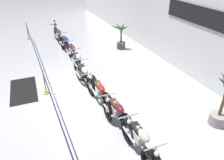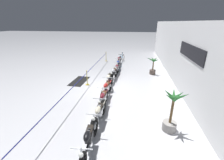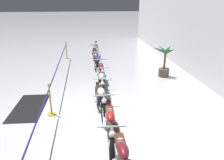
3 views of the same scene
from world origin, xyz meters
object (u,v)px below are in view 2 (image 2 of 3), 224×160
(motorcycle_maroon_0, at_px, (119,61))
(motorcycle_cream_4, at_px, (109,80))
(potted_palm_left_of_row, at_px, (171,114))
(motorcycle_maroon_2, at_px, (117,69))
(stanchion_far_left, at_px, (92,68))
(motorcycle_silver_3, at_px, (114,74))
(motorcycle_red_5, at_px, (106,89))
(potted_palm_right_of_row, at_px, (153,66))
(motorcycle_maroon_6, at_px, (103,100))
(floor_banner, at_px, (79,81))
(motorcycle_cream_7, at_px, (99,114))
(motorcycle_black_8, at_px, (89,140))
(bicycle, at_px, (122,58))
(motorcycle_blue_1, at_px, (118,65))
(stanchion_mid_left, at_px, (87,80))

(motorcycle_maroon_0, distance_m, motorcycle_cream_4, 5.24)
(motorcycle_cream_4, xyz_separation_m, potted_palm_left_of_row, (4.00, 3.21, 0.29))
(motorcycle_maroon_2, relative_size, stanchion_far_left, 0.15)
(motorcycle_cream_4, relative_size, stanchion_far_left, 0.16)
(motorcycle_silver_3, xyz_separation_m, motorcycle_cream_4, (1.33, -0.14, -0.01))
(motorcycle_red_5, relative_size, potted_palm_right_of_row, 1.62)
(motorcycle_maroon_6, relative_size, floor_banner, 1.11)
(motorcycle_cream_7, bearing_deg, motorcycle_black_8, -0.02)
(motorcycle_black_8, distance_m, potted_palm_left_of_row, 3.31)
(motorcycle_cream_4, relative_size, motorcycle_black_8, 0.93)
(motorcycle_maroon_6, relative_size, bicycle, 1.36)
(potted_palm_right_of_row, relative_size, floor_banner, 0.73)
(potted_palm_left_of_row, height_order, floor_banner, potted_palm_left_of_row)
(motorcycle_cream_4, bearing_deg, motorcycle_silver_3, 174.12)
(motorcycle_maroon_0, relative_size, motorcycle_maroon_6, 1.07)
(motorcycle_maroon_0, distance_m, motorcycle_silver_3, 3.91)
(motorcycle_maroon_6, height_order, bicycle, motorcycle_maroon_6)
(motorcycle_maroon_2, relative_size, potted_palm_left_of_row, 1.15)
(motorcycle_maroon_2, relative_size, floor_banner, 1.03)
(potted_palm_right_of_row, xyz_separation_m, floor_banner, (2.51, -5.56, -0.70))
(motorcycle_blue_1, distance_m, motorcycle_black_8, 9.39)
(motorcycle_cream_4, bearing_deg, motorcycle_maroon_0, 178.90)
(bicycle, bearing_deg, stanchion_mid_left, -14.06)
(motorcycle_red_5, bearing_deg, motorcycle_blue_1, 179.43)
(motorcycle_silver_3, xyz_separation_m, motorcycle_black_8, (6.85, 0.15, -0.03))
(motorcycle_blue_1, distance_m, potted_palm_right_of_row, 3.11)
(motorcycle_blue_1, distance_m, bicycle, 3.18)
(motorcycle_cream_7, relative_size, stanchion_mid_left, 2.12)
(motorcycle_cream_4, xyz_separation_m, motorcycle_red_5, (1.52, 0.13, 0.01))
(motorcycle_silver_3, distance_m, motorcycle_black_8, 6.85)
(motorcycle_maroon_2, bearing_deg, motorcycle_maroon_0, -177.32)
(motorcycle_red_5, xyz_separation_m, stanchion_mid_left, (-1.58, -1.67, -0.13))
(motorcycle_silver_3, bearing_deg, potted_palm_right_of_row, 120.68)
(motorcycle_maroon_0, xyz_separation_m, motorcycle_black_8, (10.76, 0.18, -0.02))
(potted_palm_right_of_row, height_order, floor_banner, potted_palm_right_of_row)
(motorcycle_cream_7, relative_size, stanchion_far_left, 0.16)
(potted_palm_left_of_row, height_order, stanchion_far_left, potted_palm_left_of_row)
(motorcycle_maroon_0, relative_size, stanchion_mid_left, 2.31)
(motorcycle_cream_4, height_order, motorcycle_black_8, motorcycle_cream_4)
(motorcycle_cream_7, xyz_separation_m, bicycle, (-11.09, -0.08, -0.09))
(motorcycle_cream_4, bearing_deg, motorcycle_blue_1, 177.33)
(motorcycle_cream_4, height_order, bicycle, bicycle)
(motorcycle_maroon_2, height_order, motorcycle_black_8, motorcycle_black_8)
(potted_palm_left_of_row, bearing_deg, motorcycle_black_8, -62.59)
(motorcycle_cream_4, bearing_deg, motorcycle_cream_7, 4.05)
(stanchion_mid_left, bearing_deg, floor_banner, -125.41)
(motorcycle_blue_1, bearing_deg, motorcycle_maroon_6, 0.19)
(stanchion_far_left, bearing_deg, motorcycle_red_5, 29.03)
(motorcycle_maroon_2, height_order, stanchion_far_left, stanchion_far_left)
(motorcycle_blue_1, distance_m, motorcycle_silver_3, 2.54)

